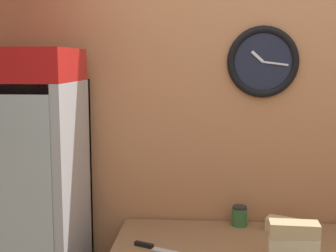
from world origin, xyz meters
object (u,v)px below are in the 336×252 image
Objects in this scene: beverage_cooler at (27,207)px; sandwich_stack_top at (294,230)px; chefs_knife at (154,248)px; condiment_jar at (239,216)px; sandwich_stack_middle at (294,244)px; sandwich_flat_left at (289,226)px.

beverage_cooler is 8.17× the size of sandwich_stack_top.
chefs_knife is 2.64× the size of condiment_jar.
sandwich_stack_middle reaches higher than sandwich_flat_left.
sandwich_stack_top reaches higher than condiment_jar.
beverage_cooler reaches higher than sandwich_stack_middle.
chefs_knife is (0.76, -0.20, -0.15)m from beverage_cooler.
beverage_cooler reaches higher than sandwich_stack_top.
beverage_cooler is at bearing -170.92° from condiment_jar.
sandwich_stack_middle is at bearing -68.19° from condiment_jar.
sandwich_stack_middle reaches higher than chefs_knife.
sandwich_stack_top reaches higher than sandwich_stack_middle.
beverage_cooler is at bearing 166.64° from sandwich_stack_top.
sandwich_stack_top is 0.76× the size of chefs_knife.
sandwich_stack_middle is 0.46m from sandwich_flat_left.
sandwich_flat_left is 2.25× the size of condiment_jar.
sandwich_stack_top is (0.00, 0.00, 0.07)m from sandwich_stack_middle.
beverage_cooler is 0.80m from chefs_knife.
condiment_jar reaches higher than chefs_knife.
sandwich_flat_left is at bearing 82.56° from sandwich_stack_top.
sandwich_stack_top is 0.89× the size of sandwich_flat_left.
condiment_jar is at bearing 39.51° from chefs_knife.
sandwich_stack_middle reaches higher than condiment_jar.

